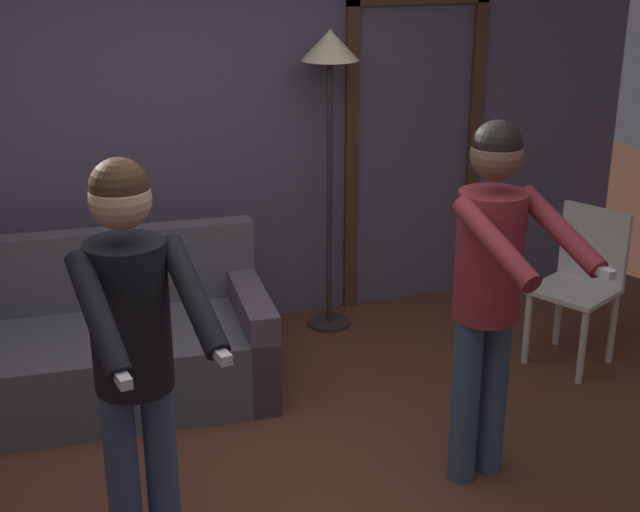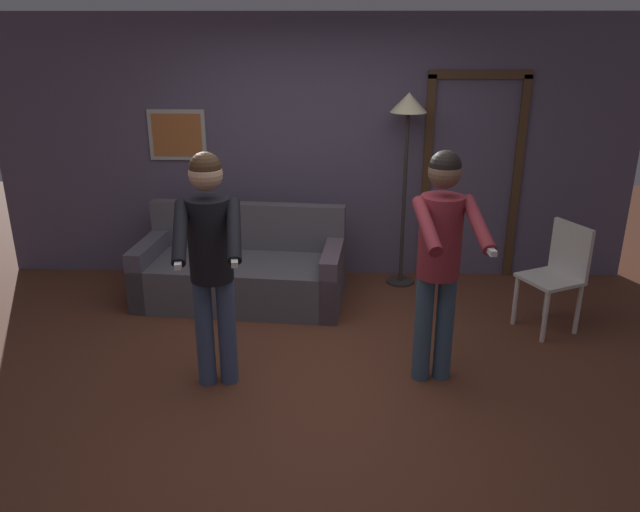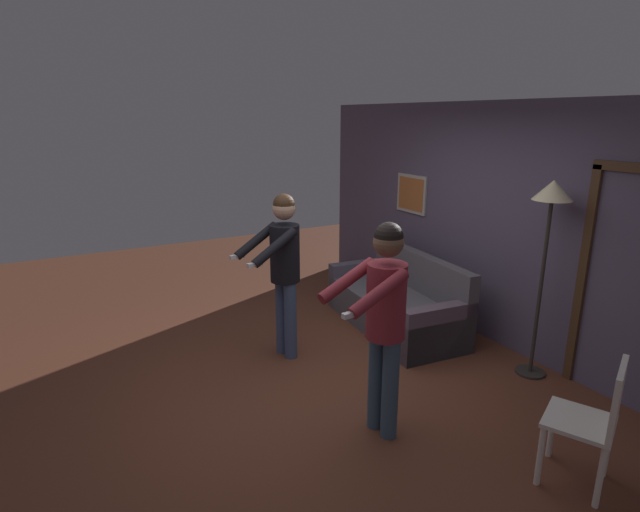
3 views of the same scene
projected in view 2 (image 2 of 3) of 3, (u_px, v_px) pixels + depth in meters
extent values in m
plane|color=brown|center=(305.00, 376.00, 4.70)|extent=(12.00, 12.00, 0.00)
cube|color=#584E66|center=(314.00, 150.00, 6.22)|extent=(6.40, 0.06, 2.60)
cube|color=#B7B2A8|center=(177.00, 135.00, 6.16)|extent=(0.57, 0.02, 0.50)
cube|color=#B6632F|center=(177.00, 135.00, 6.15)|extent=(0.49, 0.01, 0.42)
cube|color=#4C331E|center=(426.00, 180.00, 6.25)|extent=(0.08, 0.04, 2.04)
cube|color=#4C331E|center=(517.00, 180.00, 6.22)|extent=(0.08, 0.04, 2.04)
cube|color=#4C331E|center=(481.00, 74.00, 5.88)|extent=(0.98, 0.04, 0.08)
cube|color=#565258|center=(241.00, 281.00, 5.89)|extent=(1.97, 1.02, 0.42)
cube|color=#565258|center=(248.00, 226.00, 6.06)|extent=(1.90, 0.31, 0.45)
cube|color=#534D5D|center=(152.00, 269.00, 5.95)|extent=(0.24, 0.86, 0.58)
cube|color=#5B4B58|center=(333.00, 277.00, 5.76)|extent=(0.24, 0.86, 0.58)
cylinder|color=#332D28|center=(400.00, 281.00, 6.39)|extent=(0.28, 0.28, 0.02)
cylinder|color=#332D28|center=(404.00, 200.00, 6.09)|extent=(0.04, 0.04, 1.69)
cone|color=#F9EAB7|center=(409.00, 102.00, 5.76)|extent=(0.35, 0.35, 0.18)
cylinder|color=#3D5075|center=(205.00, 332.00, 4.47)|extent=(0.13, 0.13, 0.82)
cylinder|color=#3D5075|center=(227.00, 331.00, 4.49)|extent=(0.13, 0.13, 0.82)
cylinder|color=black|center=(210.00, 240.00, 4.24)|extent=(0.30, 0.30, 0.58)
sphere|color=tan|center=(206.00, 174.00, 4.08)|extent=(0.23, 0.23, 0.23)
sphere|color=#382314|center=(205.00, 168.00, 4.06)|extent=(0.21, 0.21, 0.21)
cylinder|color=black|center=(180.00, 232.00, 3.96)|extent=(0.16, 0.50, 0.33)
cube|color=white|center=(179.00, 263.00, 3.80)|extent=(0.06, 0.15, 0.04)
cylinder|color=black|center=(234.00, 230.00, 4.00)|extent=(0.16, 0.50, 0.33)
cube|color=white|center=(235.00, 261.00, 3.84)|extent=(0.06, 0.15, 0.04)
cylinder|color=#395168|center=(423.00, 328.00, 4.53)|extent=(0.13, 0.13, 0.82)
cylinder|color=#395168|center=(444.00, 327.00, 4.55)|extent=(0.13, 0.13, 0.82)
cylinder|color=maroon|center=(440.00, 237.00, 4.29)|extent=(0.30, 0.30, 0.58)
sphere|color=brown|center=(445.00, 172.00, 4.13)|extent=(0.23, 0.23, 0.23)
sphere|color=black|center=(445.00, 166.00, 4.12)|extent=(0.21, 0.21, 0.21)
cylinder|color=maroon|center=(427.00, 225.00, 4.00)|extent=(0.16, 0.52, 0.28)
cylinder|color=maroon|center=(478.00, 224.00, 4.03)|extent=(0.16, 0.52, 0.28)
cube|color=white|center=(490.00, 250.00, 3.84)|extent=(0.06, 0.15, 0.04)
cylinder|color=silver|center=(515.00, 300.00, 5.43)|extent=(0.04, 0.04, 0.45)
cylinder|color=silver|center=(545.00, 317.00, 5.12)|extent=(0.04, 0.04, 0.45)
cylinder|color=silver|center=(547.00, 294.00, 5.57)|extent=(0.04, 0.04, 0.45)
cylinder|color=silver|center=(578.00, 309.00, 5.26)|extent=(0.04, 0.04, 0.45)
cube|color=silver|center=(550.00, 279.00, 5.26)|extent=(0.56, 0.56, 0.03)
cube|color=silver|center=(571.00, 249.00, 5.25)|extent=(0.21, 0.39, 0.45)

